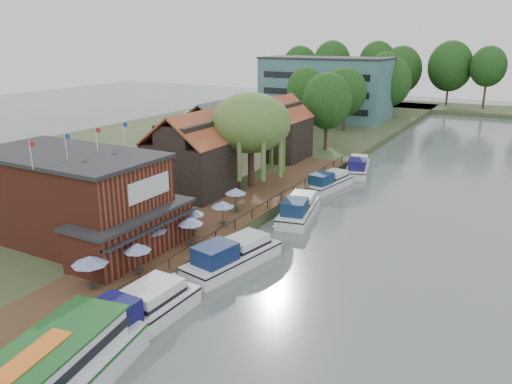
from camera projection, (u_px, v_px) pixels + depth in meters
The scene contains 29 objects.
ground at pixel (248, 289), 35.08m from camera, with size 260.00×260.00×0.00m, color #586662.
land_bank at pixel (193, 147), 78.08m from camera, with size 50.00×140.00×1.00m, color #384728.
quay_deck at pixel (227, 214), 46.83m from camera, with size 6.00×50.00×0.10m, color #47301E.
quay_rail at pixel (255, 213), 45.87m from camera, with size 0.20×49.00×1.00m, color black, non-canonical shape.
pub at pixel (88, 200), 39.36m from camera, with size 20.00×11.00×7.30m, color maroon, non-canonical shape.
hotel_block at pixel (325, 88), 101.64m from camera, with size 25.40×12.40×12.30m, color #38666B, non-canonical shape.
cottage_a at pixel (190, 154), 52.18m from camera, with size 8.60×7.60×8.50m, color black, non-canonical shape.
cottage_b at pixel (218, 136), 61.92m from camera, with size 9.60×8.60×8.50m, color beige, non-canonical shape.
cottage_c at pixel (279, 128), 67.59m from camera, with size 7.60×7.60×8.50m, color black, non-canonical shape.
willow at pixel (251, 141), 53.99m from camera, with size 8.60×8.60×10.43m, color #476B2D, non-canonical shape.
umbrella_0 at pixel (91, 273), 32.40m from camera, with size 2.39×2.39×2.38m, color navy, non-canonical shape.
umbrella_1 at pixel (138, 259), 34.39m from camera, with size 1.97×1.97×2.38m, color navy, non-canonical shape.
umbrella_2 at pixel (152, 239), 37.84m from camera, with size 2.41×2.41×2.38m, color navy, non-canonical shape.
umbrella_3 at pixel (191, 232), 39.32m from camera, with size 2.09×2.09×2.38m, color navy, non-canonical shape.
umbrella_4 at pixel (192, 222), 41.41m from camera, with size 2.09×2.09×2.38m, color navy, non-canonical shape.
umbrella_5 at pixel (223, 214), 43.29m from camera, with size 2.03×2.03×2.38m, color #1A4A90, non-canonical shape.
umbrella_6 at pixel (236, 200), 46.98m from camera, with size 2.05×2.05×2.38m, color #1B3D98, non-canonical shape.
cruiser_0 at pixel (134, 310), 29.81m from camera, with size 3.48×10.75×2.64m, color white, non-canonical shape.
cruiser_1 at pixel (233, 252), 38.13m from camera, with size 3.23×10.01×2.43m, color white, non-canonical shape.
cruiser_2 at pixel (299, 206), 48.74m from camera, with size 3.12×9.65×2.33m, color white, non-canonical shape.
cruiser_3 at pixel (329, 180), 58.18m from camera, with size 2.90×8.98×2.14m, color silver, non-canonical shape.
cruiser_4 at pixel (358, 165), 64.83m from camera, with size 3.05×9.45×2.27m, color silver, non-canonical shape.
swan at pixel (110, 340), 28.80m from camera, with size 0.44×0.44×0.44m, color white.
bank_tree_0 at pixel (327, 112), 72.39m from camera, with size 7.09×7.09×11.28m, color #143811, non-canonical shape.
bank_tree_1 at pixel (306, 102), 83.52m from camera, with size 6.44×6.44×11.40m, color #143811, non-canonical shape.
bank_tree_2 at pixel (345, 99), 87.67m from camera, with size 7.44×7.44×11.16m, color #143811, non-canonical shape.
bank_tree_3 at pixel (389, 87), 102.77m from camera, with size 8.83×8.83×12.36m, color #143811, non-canonical shape.
bank_tree_4 at pixel (384, 82), 111.71m from camera, with size 6.91×6.91×13.12m, color #143811, non-canonical shape.
bank_tree_5 at pixel (380, 83), 118.94m from camera, with size 7.74×7.74×11.43m, color #143811, non-canonical shape.
Camera 1 is at (15.78, -27.27, 16.89)m, focal length 35.00 mm.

